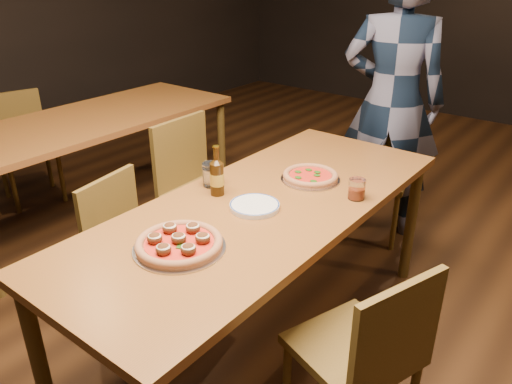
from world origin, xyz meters
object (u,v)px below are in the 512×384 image
Objects in this scene: pizza_margherita at (310,176)px; chair_end at (376,177)px; chair_nbr_left at (26,148)px; pizza_meatball at (179,243)px; water_glass at (212,174)px; table_left at (90,127)px; chair_main_nw at (142,254)px; plate_stack at (255,206)px; beer_bottle at (217,178)px; chair_main_sw at (207,193)px; table_main at (263,217)px; chair_main_e at (353,347)px; amber_glass at (357,189)px; diner at (392,102)px.

chair_end is at bearing 94.45° from pizza_margherita.
chair_nbr_left reaches higher than pizza_meatball.
water_glass is at bearing -134.13° from pizza_margherita.
table_left is at bearing 167.90° from water_glass.
chair_nbr_left is 7.74× the size of water_glass.
chair_main_nw is 0.68m from plate_stack.
chair_main_nw is 3.82× the size of plate_stack.
beer_bottle is (2.14, -0.22, 0.41)m from chair_nbr_left.
water_glass reaches higher than pizza_margherita.
chair_main_nw is at bearing -26.07° from table_left.
table_main is at bearing -119.19° from chair_main_sw.
chair_nbr_left reaches higher than chair_main_e.
chair_main_e reaches higher than amber_glass.
chair_main_nw is 1.86m from chair_nbr_left.
chair_main_e reaches higher than plate_stack.
table_left is at bearing -62.35° from chair_nbr_left.
chair_end is at bearing 91.06° from pizza_meatball.
pizza_meatball is 1.60× the size of plate_stack.
chair_main_e is (2.29, -0.52, -0.26)m from table_left.
chair_nbr_left is 2.19m from beer_bottle.
chair_main_sw is 0.52× the size of diner.
beer_bottle reaches higher than chair_main_nw.
chair_end is at bearing 30.91° from table_left.
water_glass is at bearing 145.55° from beer_bottle.
chair_end is at bearing -138.63° from chair_main_e.
chair_end is (0.64, 0.93, -0.04)m from chair_main_sw.
diner is at bearing 80.06° from water_glass.
chair_end is at bearing -48.53° from chair_nbr_left.
chair_main_sw reaches higher than table_left.
chair_main_sw is at bearing 152.42° from table_main.
plate_stack is at bearing -86.36° from table_main.
chair_main_nw is 7.44× the size of water_glass.
beer_bottle is at bearing -67.38° from chair_main_nw.
table_left is at bearing 154.87° from pizza_meatball.
plate_stack is (0.69, -0.42, 0.30)m from chair_main_sw.
pizza_meatball is (-0.01, -0.49, 0.10)m from table_main.
plate_stack is at bearing -12.08° from table_left.
water_glass reaches higher than table_main.
chair_main_sw reaches higher than plate_stack.
table_main is 7.02× the size of pizza_margherita.
chair_end is 0.98× the size of chair_nbr_left.
water_glass is (0.24, 0.27, 0.40)m from chair_main_nw.
chair_nbr_left is 2.41m from pizza_margherita.
chair_nbr_left reaches higher than amber_glass.
diner is (-0.04, 1.91, 0.12)m from pizza_meatball.
table_main is at bearing -136.13° from amber_glass.
plate_stack is 0.23m from beer_bottle.
chair_nbr_left reaches higher than table_left.
diner reaches higher than chair_main_nw.
table_main is 0.68m from chair_main_e.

